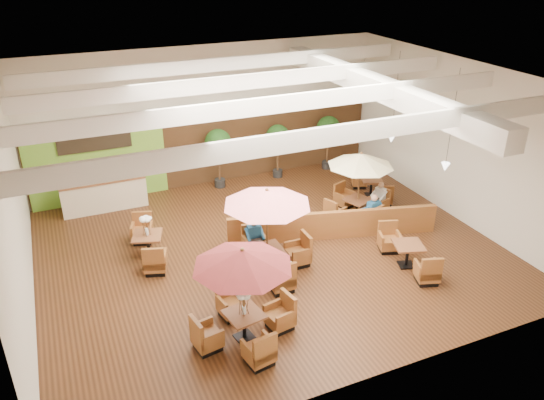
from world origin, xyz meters
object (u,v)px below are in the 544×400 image
table_3 (148,242)px  diner_4 (380,194)px  table_1 (267,216)px  table_4 (407,255)px  topiary_1 (278,139)px  diner_3 (372,208)px  service_counter (104,194)px  table_5 (371,188)px  diner_1 (254,234)px  diner_0 (281,267)px  topiary_0 (218,145)px  diner_2 (235,258)px  topiary_2 (328,130)px  table_0 (243,279)px  table_2 (360,173)px  booth_divider (333,225)px

table_3 → diner_4: size_ratio=3.76×
table_1 → table_4: (4.01, -1.38, -1.50)m
topiary_1 → diner_3: size_ratio=2.66×
service_counter → table_5: bearing=-16.9°
table_5 → diner_1: size_ratio=3.05×
topiary_1 → diner_0: topiary_1 is taller
topiary_0 → table_1: bearing=-95.8°
table_1 → table_3: table_1 is taller
topiary_0 → diner_2: bearing=-104.5°
topiary_2 → diner_3: (-1.24, -5.38, -0.96)m
table_0 → table_3: size_ratio=0.96×
table_2 → diner_1: table_2 is taller
table_0 → diner_4: size_ratio=3.60×
booth_divider → table_4: 2.67m
diner_1 → diner_3: (4.31, 0.03, 0.01)m
table_4 → table_5: (1.76, 4.67, -0.03)m
table_3 → diner_4: 8.28m
table_5 → diner_0: size_ratio=3.09×
table_0 → table_1: table_1 is taller
table_3 → diner_1: 3.32m
table_4 → diner_3: size_ratio=3.15×
diner_3 → diner_4: diner_3 is taller
diner_0 → table_1: bearing=89.8°
topiary_2 → diner_2: topiary_2 is taller
table_1 → service_counter: bearing=122.4°
table_5 → diner_4: size_ratio=3.37×
topiary_1 → topiary_2: 2.35m
table_2 → table_3: table_2 is taller
table_2 → diner_4: table_2 is taller
table_4 → diner_1: bearing=167.7°
table_1 → topiary_0: 6.45m
table_5 → diner_4: (-0.56, -1.35, 0.40)m
booth_divider → diner_3: size_ratio=8.24×
table_3 → diner_3: 7.47m
diner_0 → topiary_0: bearing=84.7°
topiary_0 → diner_1: (-0.65, -5.40, -1.03)m
table_0 → diner_3: table_0 is taller
table_0 → table_3: table_0 is taller
booth_divider → table_2: (1.51, 0.95, 1.22)m
booth_divider → diner_2: 3.94m
table_3 → diner_2: bearing=-29.9°
table_3 → table_4: size_ratio=1.03×
booth_divider → table_3: (-5.85, 1.29, 0.01)m
table_1 → table_4: 4.50m
diner_2 → booth_divider: bearing=109.9°
topiary_2 → diner_3: size_ratio=2.74×
table_2 → diner_3: size_ratio=3.03×
service_counter → table_1: bearing=-58.2°
table_4 → table_5: 4.99m
table_1 → diner_0: table_1 is taller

